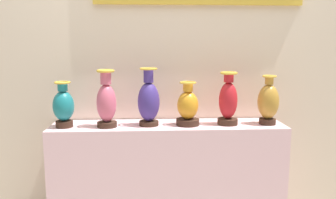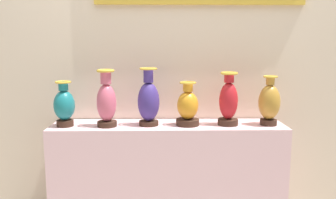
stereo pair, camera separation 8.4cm
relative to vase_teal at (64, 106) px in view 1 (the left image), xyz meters
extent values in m
cube|color=beige|center=(0.70, 0.04, -0.55)|extent=(1.62, 0.35, 0.82)
cube|color=beige|center=(0.70, 0.28, 0.46)|extent=(3.34, 0.10, 2.86)
cylinder|color=#382319|center=(0.00, 0.00, -0.12)|extent=(0.11, 0.11, 0.04)
ellipsoid|color=#19727A|center=(0.00, 0.00, 0.00)|extent=(0.14, 0.14, 0.20)
cylinder|color=#19727A|center=(0.00, 0.00, 0.13)|extent=(0.07, 0.07, 0.06)
torus|color=gold|center=(0.00, 0.00, 0.16)|extent=(0.11, 0.11, 0.01)
cylinder|color=#382319|center=(0.29, -0.01, -0.12)|extent=(0.13, 0.13, 0.04)
ellipsoid|color=#CC5972|center=(0.29, -0.01, 0.02)|extent=(0.13, 0.13, 0.25)
cylinder|color=#CC5972|center=(0.29, -0.01, 0.19)|extent=(0.07, 0.07, 0.09)
torus|color=gold|center=(0.29, -0.01, 0.24)|extent=(0.12, 0.12, 0.02)
cylinder|color=#382319|center=(0.57, 0.02, -0.13)|extent=(0.13, 0.13, 0.03)
ellipsoid|color=#3F2D7F|center=(0.57, 0.02, 0.02)|extent=(0.15, 0.15, 0.27)
cylinder|color=#3F2D7F|center=(0.57, 0.02, 0.20)|extent=(0.07, 0.07, 0.09)
torus|color=gold|center=(0.57, 0.02, 0.25)|extent=(0.12, 0.12, 0.01)
cylinder|color=#382319|center=(0.84, 0.01, -0.12)|extent=(0.16, 0.16, 0.04)
ellipsoid|color=orange|center=(0.84, 0.01, 0.00)|extent=(0.15, 0.15, 0.19)
cylinder|color=orange|center=(0.84, 0.01, 0.12)|extent=(0.07, 0.07, 0.06)
torus|color=gold|center=(0.84, 0.01, 0.15)|extent=(0.11, 0.11, 0.01)
cylinder|color=#382319|center=(1.12, 0.02, -0.12)|extent=(0.14, 0.14, 0.04)
ellipsoid|color=red|center=(1.12, 0.02, 0.03)|extent=(0.13, 0.13, 0.25)
cylinder|color=red|center=(1.12, 0.02, 0.18)|extent=(0.07, 0.07, 0.06)
torus|color=gold|center=(1.12, 0.02, 0.22)|extent=(0.12, 0.12, 0.02)
cylinder|color=#382319|center=(1.40, 0.01, -0.12)|extent=(0.11, 0.11, 0.04)
ellipsoid|color=#B27F2D|center=(1.40, 0.01, 0.02)|extent=(0.15, 0.15, 0.24)
cylinder|color=#B27F2D|center=(1.40, 0.01, 0.17)|extent=(0.06, 0.06, 0.06)
torus|color=gold|center=(1.40, 0.01, 0.19)|extent=(0.10, 0.10, 0.01)
camera|label=1|loc=(0.57, -2.27, 0.41)|focal=36.44mm
camera|label=2|loc=(0.66, -2.27, 0.41)|focal=36.44mm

